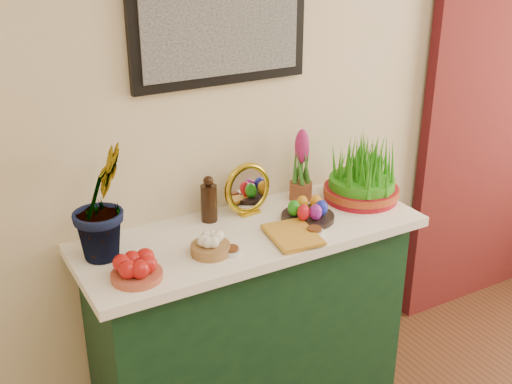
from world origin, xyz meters
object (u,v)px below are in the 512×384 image
sideboard (250,325)px  book (272,239)px  mirror (248,189)px  hyacinth_green (99,185)px  wheatgrass_sabzeh (362,174)px

sideboard → book: book is taller
sideboard → mirror: size_ratio=5.79×
hyacinth_green → book: 0.68m
sideboard → mirror: 0.59m
hyacinth_green → book: hyacinth_green is taller
sideboard → hyacinth_green: hyacinth_green is taller
sideboard → book: (0.02, -0.14, 0.48)m
book → wheatgrass_sabzeh: wheatgrass_sabzeh is taller
wheatgrass_sabzeh → mirror: bearing=166.4°
mirror → book: 0.30m
sideboard → mirror: mirror is taller
hyacinth_green → wheatgrass_sabzeh: bearing=-45.8°
mirror → wheatgrass_sabzeh: size_ratio=0.68×
book → wheatgrass_sabzeh: bearing=23.9°
wheatgrass_sabzeh → sideboard: bearing=-178.4°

